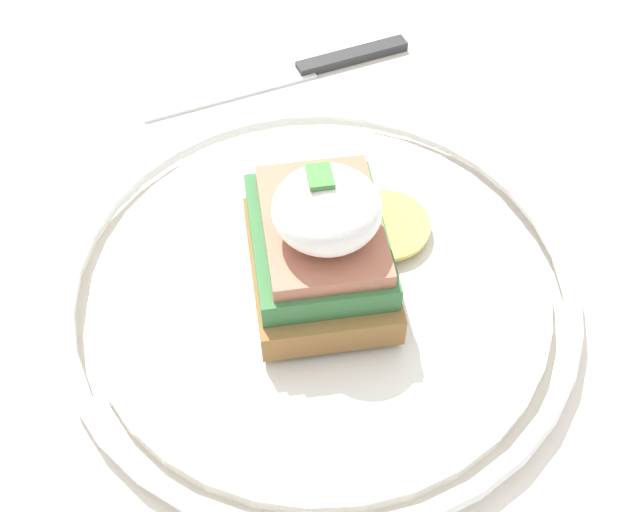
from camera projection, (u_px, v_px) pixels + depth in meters
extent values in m
cube|color=beige|center=(370.00, 296.00, 0.47)|extent=(1.00, 0.74, 0.03)
cylinder|color=beige|center=(522.00, 166.00, 1.06)|extent=(0.06, 0.06, 0.71)
cylinder|color=beige|center=(46.00, 219.00, 1.00)|extent=(0.06, 0.06, 0.71)
cylinder|color=silver|center=(320.00, 290.00, 0.45)|extent=(0.25, 0.25, 0.01)
torus|color=white|center=(320.00, 284.00, 0.44)|extent=(0.29, 0.29, 0.01)
cube|color=olive|center=(320.00, 268.00, 0.43)|extent=(0.10, 0.07, 0.02)
cube|color=#38703D|center=(320.00, 245.00, 0.42)|extent=(0.09, 0.07, 0.02)
cube|color=#AD664C|center=(323.00, 230.00, 0.41)|extent=(0.09, 0.06, 0.01)
ellipsoid|color=white|center=(327.00, 209.00, 0.39)|extent=(0.05, 0.05, 0.03)
cylinder|color=#E5C656|center=(385.00, 225.00, 0.46)|extent=(0.05, 0.05, 0.00)
cube|color=#47843D|center=(320.00, 176.00, 0.38)|extent=(0.02, 0.01, 0.00)
cube|color=#2D2D2D|center=(352.00, 56.00, 0.58)|extent=(0.03, 0.08, 0.01)
cube|color=silver|center=(229.00, 91.00, 0.56)|extent=(0.05, 0.13, 0.00)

